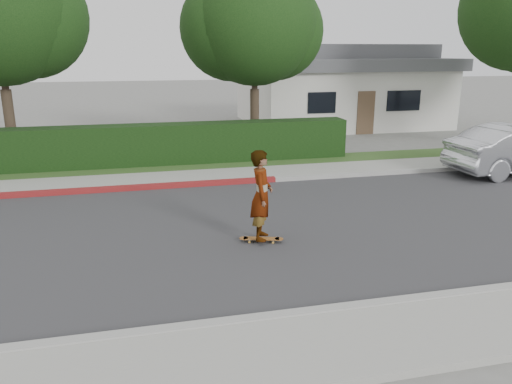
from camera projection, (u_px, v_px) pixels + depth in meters
ground at (280, 227)px, 11.75m from camera, size 120.00×120.00×0.00m
road at (280, 227)px, 11.75m from camera, size 60.00×8.00×0.01m
curb_near at (352, 309)px, 7.90m from camera, size 60.00×0.20×0.15m
sidewalk_near at (378, 341)px, 7.06m from camera, size 60.00×1.60×0.12m
curb_far at (244, 181)px, 15.57m from camera, size 60.00×0.20×0.15m
curb_red_section at (75, 191)px, 14.45m from camera, size 12.00×0.21×0.15m
sidewalk_far at (238, 175)px, 16.41m from camera, size 60.00×1.60×0.12m
planting_strip at (229, 165)px, 17.91m from camera, size 60.00×1.60×0.10m
hedge at (142, 146)px, 17.61m from camera, size 15.00×1.00×1.50m
tree_center at (253, 26)px, 19.33m from camera, size 5.66×4.84×7.44m
house at (339, 86)px, 27.92m from camera, size 10.60×8.60×4.30m
skateboard at (261, 239)px, 10.80m from camera, size 0.97×0.45×0.09m
skateboarder at (261, 195)px, 10.53m from camera, size 0.66×0.82×1.94m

